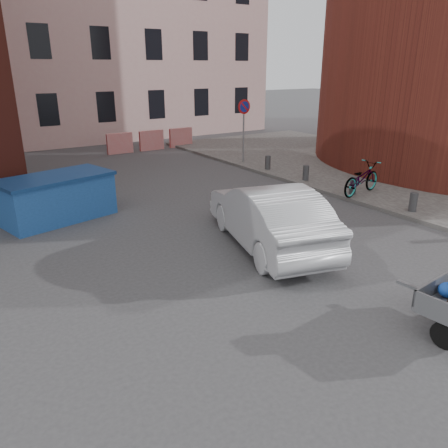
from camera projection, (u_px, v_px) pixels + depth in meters
ground at (280, 285)px, 8.57m from camera, size 120.00×120.00×0.00m
sidewalk at (410, 176)px, 16.90m from camera, size 9.00×24.00×0.12m
building_pink at (124, 15)px, 26.55m from camera, size 16.00×8.00×14.00m
no_parking_sign at (244, 118)px, 18.44m from camera, size 0.60×0.09×2.65m
bollards at (353, 186)px, 14.23m from camera, size 0.22×9.02×0.55m
barriers at (152, 140)px, 22.34m from camera, size 4.70×0.18×1.00m
dumpster at (57, 198)px, 12.11m from camera, size 3.25×2.20×1.25m
silver_car at (269, 216)px, 10.25m from camera, size 2.75×4.81×1.50m
bicycle at (361, 179)px, 14.14m from camera, size 2.04×1.00×1.03m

